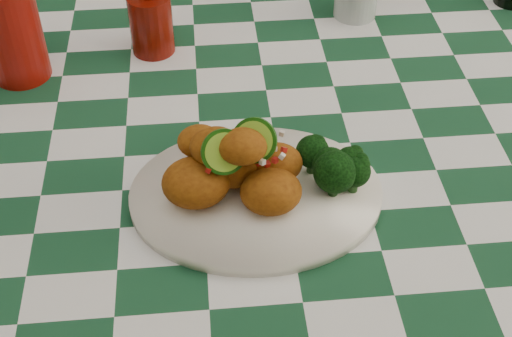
{
  "coord_description": "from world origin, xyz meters",
  "views": [
    {
      "loc": [
        -0.09,
        -0.85,
        1.42
      ],
      "look_at": [
        -0.04,
        -0.23,
        0.84
      ],
      "focal_mm": 50.0,
      "sensor_mm": 36.0,
      "label": 1
    }
  ],
  "objects_px": {
    "plate": "(256,195)",
    "fried_chicken_pile": "(243,162)",
    "ketchup_bottle": "(150,11)",
    "wooden_chair_left": "(102,22)",
    "dining_table": "(264,260)",
    "red_tumbler": "(13,33)",
    "wooden_chair_right": "(329,25)"
  },
  "relations": [
    {
      "from": "plate",
      "to": "fried_chicken_pile",
      "type": "xyz_separation_m",
      "value": [
        -0.02,
        0.0,
        0.06
      ]
    },
    {
      "from": "ketchup_bottle",
      "to": "wooden_chair_left",
      "type": "xyz_separation_m",
      "value": [
        -0.17,
        0.62,
        -0.38
      ]
    },
    {
      "from": "dining_table",
      "to": "red_tumbler",
      "type": "distance_m",
      "value": 0.6
    },
    {
      "from": "ketchup_bottle",
      "to": "wooden_chair_left",
      "type": "distance_m",
      "value": 0.74
    },
    {
      "from": "dining_table",
      "to": "wooden_chair_left",
      "type": "distance_m",
      "value": 0.82
    },
    {
      "from": "fried_chicken_pile",
      "to": "ketchup_bottle",
      "type": "distance_m",
      "value": 0.37
    },
    {
      "from": "red_tumbler",
      "to": "wooden_chair_right",
      "type": "distance_m",
      "value": 0.99
    },
    {
      "from": "fried_chicken_pile",
      "to": "red_tumbler",
      "type": "height_order",
      "value": "red_tumbler"
    },
    {
      "from": "plate",
      "to": "red_tumbler",
      "type": "relative_size",
      "value": 2.1
    },
    {
      "from": "fried_chicken_pile",
      "to": "wooden_chair_left",
      "type": "xyz_separation_m",
      "value": [
        -0.28,
        0.97,
        -0.38
      ]
    },
    {
      "from": "dining_table",
      "to": "wooden_chair_left",
      "type": "bearing_deg",
      "value": 114.47
    },
    {
      "from": "wooden_chair_left",
      "to": "red_tumbler",
      "type": "bearing_deg",
      "value": -114.49
    },
    {
      "from": "plate",
      "to": "red_tumbler",
      "type": "height_order",
      "value": "red_tumbler"
    },
    {
      "from": "fried_chicken_pile",
      "to": "ketchup_bottle",
      "type": "bearing_deg",
      "value": 108.09
    },
    {
      "from": "ketchup_bottle",
      "to": "wooden_chair_left",
      "type": "relative_size",
      "value": 0.15
    },
    {
      "from": "wooden_chair_left",
      "to": "wooden_chair_right",
      "type": "height_order",
      "value": "wooden_chair_left"
    },
    {
      "from": "ketchup_bottle",
      "to": "wooden_chair_right",
      "type": "bearing_deg",
      "value": 55.7
    },
    {
      "from": "fried_chicken_pile",
      "to": "wooden_chair_right",
      "type": "distance_m",
      "value": 1.08
    },
    {
      "from": "plate",
      "to": "red_tumbler",
      "type": "distance_m",
      "value": 0.45
    },
    {
      "from": "dining_table",
      "to": "fried_chicken_pile",
      "type": "height_order",
      "value": "fried_chicken_pile"
    },
    {
      "from": "wooden_chair_left",
      "to": "wooden_chair_right",
      "type": "xyz_separation_m",
      "value": [
        0.58,
        -0.01,
        -0.03
      ]
    },
    {
      "from": "wooden_chair_right",
      "to": "wooden_chair_left",
      "type": "bearing_deg",
      "value": 159.11
    },
    {
      "from": "dining_table",
      "to": "wooden_chair_right",
      "type": "distance_m",
      "value": 0.77
    },
    {
      "from": "dining_table",
      "to": "plate",
      "type": "height_order",
      "value": "plate"
    },
    {
      "from": "ketchup_bottle",
      "to": "fried_chicken_pile",
      "type": "bearing_deg",
      "value": -71.91
    },
    {
      "from": "plate",
      "to": "wooden_chair_right",
      "type": "distance_m",
      "value": 1.06
    },
    {
      "from": "dining_table",
      "to": "plate",
      "type": "relative_size",
      "value": 5.28
    },
    {
      "from": "dining_table",
      "to": "wooden_chair_right",
      "type": "relative_size",
      "value": 1.88
    },
    {
      "from": "ketchup_bottle",
      "to": "wooden_chair_right",
      "type": "distance_m",
      "value": 0.84
    },
    {
      "from": "fried_chicken_pile",
      "to": "wooden_chair_left",
      "type": "distance_m",
      "value": 1.08
    },
    {
      "from": "plate",
      "to": "ketchup_bottle",
      "type": "distance_m",
      "value": 0.38
    },
    {
      "from": "red_tumbler",
      "to": "wooden_chair_right",
      "type": "xyz_separation_m",
      "value": [
        0.61,
        0.65,
        -0.42
      ]
    }
  ]
}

